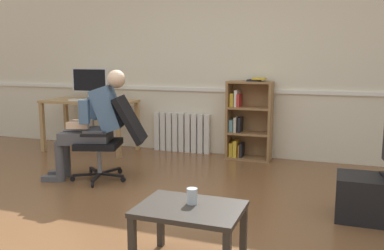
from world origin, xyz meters
name	(u,v)px	position (x,y,z in m)	size (l,w,h in m)	color
ground_plane	(142,220)	(0.00, 0.00, 0.00)	(18.00, 18.00, 0.00)	brown
back_wall	(225,59)	(0.00, 2.65, 1.35)	(12.00, 0.13, 2.70)	beige
computer_desk	(89,107)	(-1.92, 2.15, 0.65)	(1.34, 0.64, 0.76)	tan
imac_monitor	(90,81)	(-1.95, 2.23, 1.03)	(0.59, 0.14, 0.46)	silver
keyboard	(83,100)	(-1.93, 2.01, 0.77)	(0.41, 0.12, 0.02)	white
computer_mouse	(103,100)	(-1.62, 2.03, 0.77)	(0.06, 0.10, 0.03)	white
bookshelf	(247,121)	(0.36, 2.44, 0.52)	(0.60, 0.29, 1.11)	olive
radiator	(182,133)	(-0.62, 2.54, 0.28)	(0.85, 0.08, 0.57)	white
office_chair	(113,135)	(-0.83, 0.97, 0.52)	(0.85, 0.68, 0.95)	black
person_seated	(94,122)	(-1.03, 0.91, 0.66)	(0.96, 0.57, 1.24)	#4C4C51
coffee_table	(190,216)	(0.66, -0.60, 0.36)	(0.68, 0.49, 0.42)	#332D28
drinking_glass	(192,196)	(0.65, -0.54, 0.47)	(0.07, 0.07, 0.10)	silver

